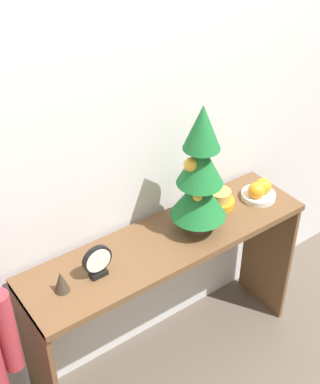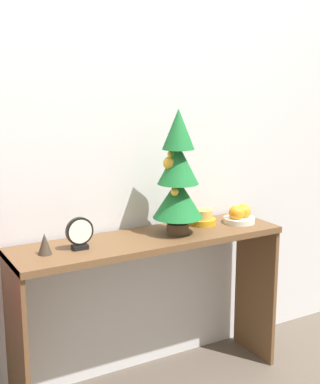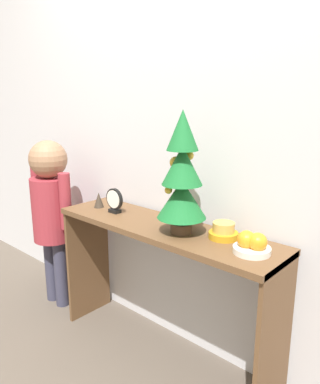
{
  "view_description": "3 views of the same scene",
  "coord_description": "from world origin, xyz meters",
  "views": [
    {
      "loc": [
        -1.03,
        -1.19,
        2.19
      ],
      "look_at": [
        -0.02,
        0.21,
        0.98
      ],
      "focal_mm": 50.0,
      "sensor_mm": 36.0,
      "label": 1
    },
    {
      "loc": [
        -1.12,
        -1.9,
        1.46
      ],
      "look_at": [
        0.07,
        0.2,
        0.95
      ],
      "focal_mm": 50.0,
      "sensor_mm": 36.0,
      "label": 2
    },
    {
      "loc": [
        1.2,
        -1.17,
        1.38
      ],
      "look_at": [
        -0.03,
        0.19,
        0.92
      ],
      "focal_mm": 35.0,
      "sensor_mm": 36.0,
      "label": 3
    }
  ],
  "objects": [
    {
      "name": "figurine",
      "position": [
        -0.5,
        0.17,
        0.8
      ],
      "size": [
        0.06,
        0.06,
        0.09
      ],
      "color": "#382D23",
      "rests_on": "console_table"
    },
    {
      "name": "back_wall",
      "position": [
        0.0,
        0.39,
        1.25
      ],
      "size": [
        7.0,
        0.05,
        2.5
      ],
      "primitive_type": "cube",
      "color": "silver",
      "rests_on": "ground_plane"
    },
    {
      "name": "mini_tree",
      "position": [
        0.14,
        0.15,
        1.03
      ],
      "size": [
        0.23,
        0.23,
        0.58
      ],
      "color": "#4C3828",
      "rests_on": "console_table"
    },
    {
      "name": "desk_clock",
      "position": [
        -0.35,
        0.16,
        0.82
      ],
      "size": [
        0.12,
        0.04,
        0.14
      ],
      "color": "black",
      "rests_on": "console_table"
    },
    {
      "name": "console_table",
      "position": [
        0.0,
        0.17,
        0.59
      ],
      "size": [
        1.29,
        0.34,
        0.75
      ],
      "color": "brown",
      "rests_on": "ground_plane"
    },
    {
      "name": "singing_bowl",
      "position": [
        0.33,
        0.23,
        0.78
      ],
      "size": [
        0.14,
        0.14,
        0.08
      ],
      "color": "#B78419",
      "rests_on": "console_table"
    },
    {
      "name": "fruit_bowl",
      "position": [
        0.51,
        0.16,
        0.79
      ],
      "size": [
        0.16,
        0.16,
        0.09
      ],
      "color": "silver",
      "rests_on": "console_table"
    }
  ]
}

